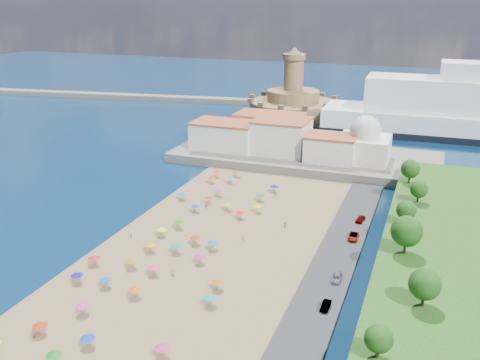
% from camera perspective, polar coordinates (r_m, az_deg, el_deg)
% --- Properties ---
extents(ground, '(700.00, 700.00, 0.00)m').
position_cam_1_polar(ground, '(124.85, -5.78, -6.80)').
color(ground, '#071938').
rests_on(ground, ground).
extents(terrace, '(90.00, 36.00, 3.00)m').
position_cam_1_polar(terrace, '(185.69, 6.93, 2.44)').
color(terrace, '#59544C').
rests_on(terrace, ground).
extents(jetty, '(18.00, 70.00, 2.40)m').
position_cam_1_polar(jetty, '(223.93, 3.60, 5.36)').
color(jetty, '#59544C').
rests_on(jetty, ground).
extents(breakwater, '(199.03, 34.77, 2.60)m').
position_cam_1_polar(breakwater, '(304.63, -11.90, 8.70)').
color(breakwater, '#59544C').
rests_on(breakwater, ground).
extents(waterfront_buildings, '(57.00, 29.00, 11.00)m').
position_cam_1_polar(waterfront_buildings, '(187.89, 3.18, 4.77)').
color(waterfront_buildings, silver).
rests_on(waterfront_buildings, terrace).
extents(domed_building, '(16.00, 16.00, 15.00)m').
position_cam_1_polar(domed_building, '(178.41, 13.13, 3.88)').
color(domed_building, silver).
rests_on(domed_building, terrace).
extents(fortress, '(40.00, 40.00, 32.40)m').
position_cam_1_polar(fortress, '(250.97, 5.66, 8.09)').
color(fortress, olive).
rests_on(fortress, ground).
extents(beach_parasols, '(32.86, 117.18, 2.20)m').
position_cam_1_polar(beach_parasols, '(118.34, -8.06, -7.27)').
color(beach_parasols, gray).
rests_on(beach_parasols, beach).
extents(beachgoers, '(33.45, 86.71, 1.84)m').
position_cam_1_polar(beachgoers, '(120.30, -4.88, -7.24)').
color(beachgoers, tan).
rests_on(beachgoers, beach).
extents(parked_cars, '(2.45, 73.85, 1.40)m').
position_cam_1_polar(parked_cars, '(111.90, 10.57, -9.51)').
color(parked_cars, gray).
rests_on(parked_cars, promenade).
extents(hillside_trees, '(11.69, 110.30, 7.90)m').
position_cam_1_polar(hillside_trees, '(100.51, 16.75, -7.93)').
color(hillside_trees, '#382314').
rests_on(hillside_trees, hillside).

